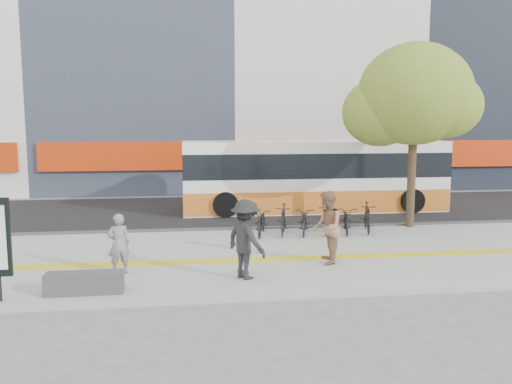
{
  "coord_description": "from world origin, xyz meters",
  "views": [
    {
      "loc": [
        -0.4,
        -12.34,
        3.7
      ],
      "look_at": [
        1.48,
        2.0,
        1.74
      ],
      "focal_mm": 36.94,
      "sensor_mm": 36.0,
      "label": 1
    }
  ],
  "objects": [
    {
      "name": "ground",
      "position": [
        0.0,
        0.0,
        0.0
      ],
      "size": [
        120.0,
        120.0,
        0.0
      ],
      "primitive_type": "plane",
      "color": "#5F5F5B",
      "rests_on": "ground"
    },
    {
      "name": "bench",
      "position": [
        -2.6,
        -1.2,
        0.3
      ],
      "size": [
        1.6,
        0.45,
        0.45
      ],
      "primitive_type": "cube",
      "color": "#3D3D3F",
      "rests_on": "sidewalk"
    },
    {
      "name": "tactile_strip",
      "position": [
        0.0,
        1.0,
        0.09
      ],
      "size": [
        40.0,
        0.45,
        0.01
      ],
      "primitive_type": "cube",
      "color": "gold",
      "rests_on": "sidewalk"
    },
    {
      "name": "street",
      "position": [
        0.0,
        9.0,
        0.03
      ],
      "size": [
        40.0,
        8.0,
        0.06
      ],
      "primitive_type": "cube",
      "color": "black",
      "rests_on": "ground"
    },
    {
      "name": "seated_woman",
      "position": [
        -2.05,
        0.2,
        0.81
      ],
      "size": [
        0.6,
        0.46,
        1.45
      ],
      "primitive_type": "imported",
      "rotation": [
        0.0,
        0.0,
        3.37
      ],
      "color": "black",
      "rests_on": "sidewalk"
    },
    {
      "name": "pedestrian_dark",
      "position": [
        0.91,
        -0.56,
        1.0
      ],
      "size": [
        1.23,
        1.37,
        1.84
      ],
      "primitive_type": "imported",
      "rotation": [
        0.0,
        0.0,
        2.16
      ],
      "color": "black",
      "rests_on": "sidewalk"
    },
    {
      "name": "pedestrian_tan",
      "position": [
        3.1,
        0.45,
        1.01
      ],
      "size": [
        0.85,
        1.02,
        1.87
      ],
      "primitive_type": "imported",
      "rotation": [
        0.0,
        0.0,
        -1.74
      ],
      "color": "#926849",
      "rests_on": "sidewalk"
    },
    {
      "name": "sidewalk",
      "position": [
        0.0,
        1.5,
        0.04
      ],
      "size": [
        40.0,
        7.0,
        0.08
      ],
      "primitive_type": "cube",
      "color": "gray",
      "rests_on": "ground"
    },
    {
      "name": "bus",
      "position": [
        4.74,
        8.5,
        1.39
      ],
      "size": [
        10.65,
        2.53,
        2.84
      ],
      "color": "white",
      "rests_on": "street"
    },
    {
      "name": "street_tree",
      "position": [
        7.18,
        4.82,
        4.51
      ],
      "size": [
        4.4,
        3.8,
        6.31
      ],
      "color": "#39281A",
      "rests_on": "sidewalk"
    },
    {
      "name": "curb",
      "position": [
        0.0,
        5.0,
        0.07
      ],
      "size": [
        40.0,
        0.25,
        0.14
      ],
      "primitive_type": "cube",
      "color": "#3D3D3F",
      "rests_on": "ground"
    },
    {
      "name": "bicycle_row",
      "position": [
        3.65,
        4.0,
        0.54
      ],
      "size": [
        4.38,
        1.75,
        0.97
      ],
      "color": "black",
      "rests_on": "sidewalk"
    }
  ]
}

